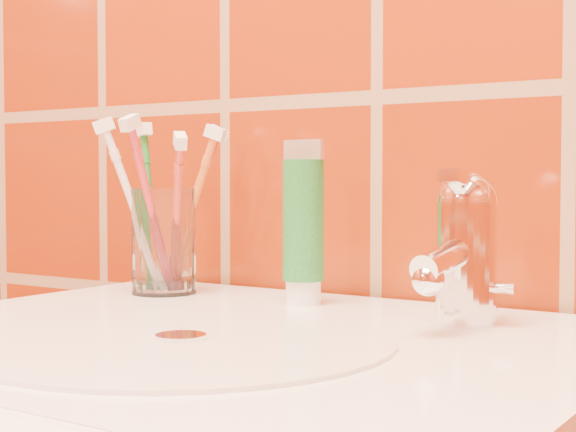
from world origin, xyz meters
The scene contains 9 objects.
glass_tumbler centered at (-0.18, 1.10, 0.90)m, with size 0.06×0.06×0.10m, color white.
toothpaste_tube centered at (-0.03, 1.11, 0.92)m, with size 0.04×0.04×0.15m.
faucet centered at (0.14, 1.09, 0.91)m, with size 0.05×0.11×0.12m.
toothbrush_0 centered at (-0.16, 1.12, 0.93)m, with size 0.07×0.04×0.17m, color #CE6524, non-canonical shape.
toothbrush_1 centered at (-0.20, 1.08, 0.94)m, with size 0.07×0.06×0.18m, color white, non-canonical shape.
toothbrush_2 centered at (-0.16, 1.09, 0.93)m, with size 0.07×0.06×0.16m, color #B33826, non-canonical shape.
toothbrush_3 centered at (-0.20, 1.10, 0.93)m, with size 0.05×0.04×0.18m, color #20792C, non-canonical shape.
toothbrush_4 centered at (-0.17, 1.07, 0.94)m, with size 0.03×0.08×0.18m, color #B12632, non-canonical shape.
toothbrush_5 centered at (-0.18, 1.13, 0.93)m, with size 0.05×0.08×0.17m, color #A72423, non-canonical shape.
Camera 1 is at (0.40, 0.44, 0.97)m, focal length 55.00 mm.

